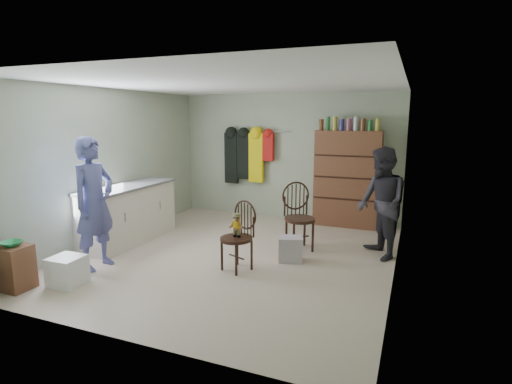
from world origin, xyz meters
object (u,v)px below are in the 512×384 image
at_px(counter, 129,213).
at_px(chair_far, 298,214).
at_px(dresser, 347,178).
at_px(chair_front, 239,232).

bearing_deg(counter, chair_far, 13.57).
height_order(counter, chair_far, chair_far).
bearing_deg(dresser, chair_front, -109.34).
height_order(chair_front, chair_far, chair_far).
xyz_separation_m(counter, chair_front, (2.23, -0.48, 0.06)).
bearing_deg(chair_front, dresser, 92.35).
relative_size(counter, chair_front, 1.97).
relative_size(chair_front, chair_far, 0.90).
xyz_separation_m(counter, chair_far, (2.73, 0.66, 0.09)).
distance_m(chair_front, chair_far, 1.24).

